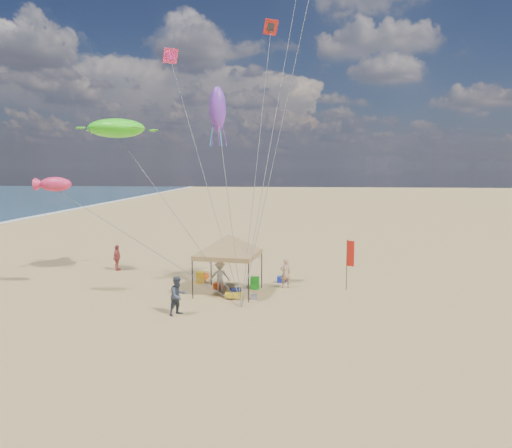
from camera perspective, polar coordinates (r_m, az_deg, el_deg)
The scene contains 20 objects.
ground at distance 24.15m, azimuth -0.66°, elevation -10.33°, with size 280.00×280.00×0.00m, color tan.
canopy_tent at distance 26.80m, azimuth -3.32°, elevation -1.47°, with size 6.28×6.28×3.91m.
feather_flag at distance 28.10m, azimuth 11.07°, elevation -3.83°, with size 0.42×0.21×2.97m.
cooler_red at distance 28.25m, azimuth -4.53°, elevation -7.39°, with size 0.54×0.38×0.38m, color #B8380E.
cooler_blue at distance 29.81m, azimuth 3.05°, elevation -6.62°, with size 0.54×0.38×0.38m, color #1324A2.
bag_navy at distance 27.28m, azimuth -2.48°, elevation -7.91°, with size 0.36×0.36×0.60m, color black.
bag_orange at distance 30.71m, azimuth -6.16°, elevation -6.26°, with size 0.36×0.36×0.60m, color #EA410D.
chair_green at distance 28.27m, azimuth -0.14°, elevation -7.02°, with size 0.50×0.50×0.70m, color #198E19.
chair_yellow at distance 29.80m, azimuth -6.62°, elevation -6.34°, with size 0.50×0.50×0.70m, color yellow.
crate_grey at distance 26.11m, azimuth -0.26°, elevation -8.68°, with size 0.34×0.30×0.28m, color slate.
beach_cart at distance 26.24m, azimuth -2.68°, elevation -8.47°, with size 0.90×0.50×0.24m, color gold.
person_near_a at distance 28.42m, azimuth 3.52°, elevation -5.85°, with size 0.65×0.42×1.77m, color tan.
person_near_b at distance 23.64m, azimuth -9.29°, elevation -8.42°, with size 0.92×0.72×1.89m, color #373E4B.
person_near_c at distance 27.80m, azimuth -4.32°, elevation -6.17°, with size 1.13×0.65×1.75m, color beige.
person_far_a at distance 34.35m, azimuth -16.22°, elevation -3.87°, with size 1.04×0.43×1.78m, color #B24744.
turtle_kite at distance 30.70m, azimuth -16.30°, elevation 10.89°, with size 3.44×2.75×1.15m, color #3AFB1A.
fish_kite at distance 28.54m, azimuth -22.77°, elevation 4.39°, with size 1.80×0.90×0.80m, color #DB2956.
squid_kite at distance 27.81m, azimuth -4.61°, elevation 13.52°, with size 0.95×0.95×2.48m, color purple.
stunt_kite_red at distance 36.01m, azimuth 1.77°, elevation 22.39°, with size 1.04×0.03×1.04m, color red.
stunt_kite_pink at distance 36.13m, azimuth -10.15°, elevation 19.11°, with size 1.04×0.03×1.04m, color #F92C64.
Camera 1 is at (2.39, -22.94, 7.17)m, focal length 33.59 mm.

